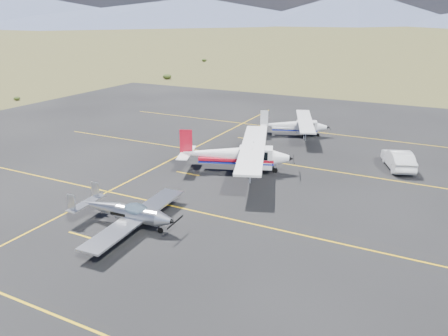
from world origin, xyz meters
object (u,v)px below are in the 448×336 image
Objects in this scene: aircraft_plain at (295,125)px; sedan at (398,159)px; aircraft_cessna at (236,154)px; aircraft_low_wing at (127,212)px.

sedan is at bearing -48.54° from aircraft_plain.
aircraft_low_wing is at bearing -117.97° from aircraft_cessna.
aircraft_low_wing is 11.19m from aircraft_cessna.
aircraft_cessna reaches higher than aircraft_plain.
aircraft_cessna is at bearing -113.25° from aircraft_plain.
aircraft_cessna is at bearing 78.25° from aircraft_low_wing.
aircraft_low_wing is 21.45m from sedan.
aircraft_cessna is 1.28× the size of aircraft_plain.
aircraft_plain is 11.68m from sedan.
aircraft_cessna is 11.98m from aircraft_plain.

